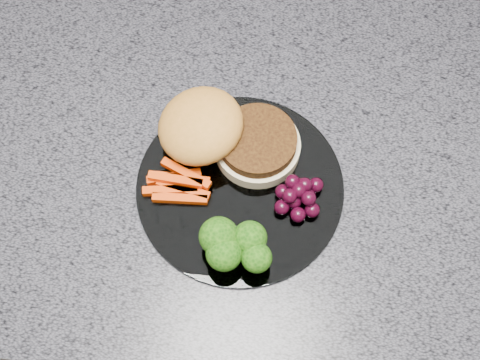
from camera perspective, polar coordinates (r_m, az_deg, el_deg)
name	(u,v)px	position (r m, az deg, el deg)	size (l,w,h in m)	color
island_cabinet	(239,255)	(1.30, -0.06, -6.45)	(1.20, 0.60, 0.86)	#57341D
countertop	(239,153)	(0.88, -0.09, 2.34)	(1.20, 0.60, 0.04)	#4A4953
plate	(240,187)	(0.84, 0.00, -0.64)	(0.26, 0.26, 0.01)	white
burger	(221,134)	(0.84, -1.64, 3.93)	(0.18, 0.12, 0.06)	beige
carrot_sticks	(179,184)	(0.83, -5.24, -0.33)	(0.09, 0.06, 0.02)	#D63903
broccoli	(233,245)	(0.77, -0.57, -5.56)	(0.09, 0.06, 0.06)	#54812F
grape_bunch	(299,196)	(0.82, 5.06, -1.34)	(0.06, 0.06, 0.03)	black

